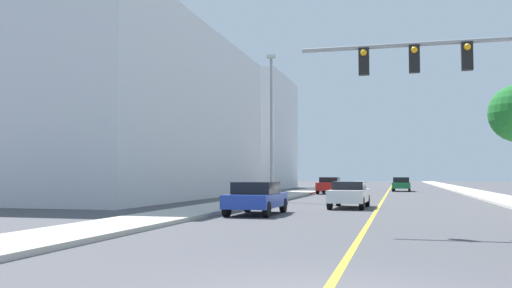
# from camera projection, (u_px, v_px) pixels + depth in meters

# --- Properties ---
(ground) EXTENTS (192.00, 192.00, 0.00)m
(ground) POSITION_uv_depth(u_px,v_px,m) (387.00, 194.00, 47.81)
(ground) COLOR #47474C
(sidewalk_left) EXTENTS (2.70, 168.00, 0.15)m
(sidewalk_left) POSITION_uv_depth(u_px,v_px,m) (302.00, 192.00, 49.75)
(sidewalk_left) COLOR #B2ADA3
(sidewalk_left) RESTS_ON ground
(sidewalk_right) EXTENTS (2.70, 168.00, 0.15)m
(sidewalk_right) POSITION_uv_depth(u_px,v_px,m) (479.00, 194.00, 45.87)
(sidewalk_right) COLOR beige
(sidewalk_right) RESTS_ON ground
(lane_marking_center) EXTENTS (0.16, 144.00, 0.01)m
(lane_marking_center) POSITION_uv_depth(u_px,v_px,m) (387.00, 194.00, 47.81)
(lane_marking_center) COLOR yellow
(lane_marking_center) RESTS_ON ground
(building_left_near) EXTENTS (12.20, 27.94, 12.39)m
(building_left_near) POSITION_uv_depth(u_px,v_px,m) (138.00, 115.00, 40.97)
(building_left_near) COLOR silver
(building_left_near) RESTS_ON ground
(building_left_far) EXTENTS (12.22, 14.17, 13.61)m
(building_left_far) POSITION_uv_depth(u_px,v_px,m) (239.00, 134.00, 67.08)
(building_left_far) COLOR silver
(building_left_far) RESTS_ON ground
(traffic_signal_mast) EXTENTS (8.69, 0.36, 6.05)m
(traffic_signal_mast) POSITION_uv_depth(u_px,v_px,m) (494.00, 76.00, 15.76)
(traffic_signal_mast) COLOR gray
(traffic_signal_mast) RESTS_ON sidewalk_right
(street_lamp) EXTENTS (0.56, 0.28, 9.24)m
(street_lamp) POSITION_uv_depth(u_px,v_px,m) (271.00, 120.00, 34.52)
(street_lamp) COLOR gray
(street_lamp) RESTS_ON sidewalk_left
(car_red) EXTENTS (1.91, 4.44, 1.46)m
(car_red) POSITION_uv_depth(u_px,v_px,m) (330.00, 185.00, 47.78)
(car_red) COLOR red
(car_red) RESTS_ON ground
(car_white) EXTENTS (1.86, 4.23, 1.33)m
(car_white) POSITION_uv_depth(u_px,v_px,m) (349.00, 194.00, 27.33)
(car_white) COLOR white
(car_white) RESTS_ON ground
(car_blue) EXTENTS (1.93, 4.08, 1.38)m
(car_blue) POSITION_uv_depth(u_px,v_px,m) (256.00, 197.00, 22.79)
(car_blue) COLOR #1E389E
(car_blue) RESTS_ON ground
(car_green) EXTENTS (1.86, 4.12, 1.43)m
(car_green) POSITION_uv_depth(u_px,v_px,m) (401.00, 184.00, 54.92)
(car_green) COLOR #196638
(car_green) RESTS_ON ground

